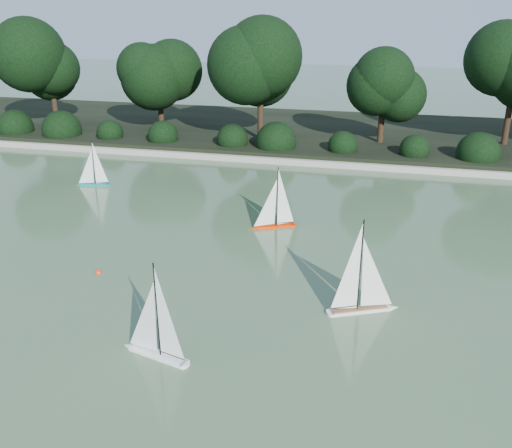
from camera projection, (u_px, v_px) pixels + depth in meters
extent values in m
plane|color=#31482B|center=(284.00, 314.00, 9.11)|extent=(80.00, 80.00, 0.00)
cube|color=gray|center=(342.00, 164.00, 17.23)|extent=(40.00, 0.35, 0.18)
cube|color=black|center=(353.00, 135.00, 20.83)|extent=(40.00, 8.00, 0.30)
cylinder|color=black|center=(56.00, 114.00, 21.44)|extent=(0.20, 0.20, 1.51)
sphere|color=black|center=(49.00, 64.00, 20.78)|extent=(2.38, 2.38, 2.38)
cylinder|color=black|center=(161.00, 118.00, 21.11)|extent=(0.20, 0.20, 1.37)
sphere|color=black|center=(158.00, 71.00, 20.50)|extent=(2.24, 2.24, 2.24)
cylinder|color=black|center=(260.00, 124.00, 19.35)|extent=(0.20, 0.20, 1.66)
sphere|color=black|center=(261.00, 62.00, 18.62)|extent=(2.66, 2.66, 2.66)
cylinder|color=black|center=(380.00, 132.00, 18.98)|extent=(0.20, 0.20, 1.26)
sphere|color=black|center=(384.00, 84.00, 18.41)|extent=(2.10, 2.10, 2.10)
cylinder|color=black|center=(506.00, 127.00, 18.63)|extent=(0.20, 0.20, 1.73)
sphere|color=black|center=(12.00, 128.00, 20.60)|extent=(1.10, 1.10, 1.10)
sphere|color=black|center=(62.00, 130.00, 20.15)|extent=(1.10, 1.10, 1.10)
sphere|color=black|center=(113.00, 133.00, 19.70)|extent=(1.10, 1.10, 1.10)
sphere|color=black|center=(167.00, 136.00, 19.26)|extent=(1.10, 1.10, 1.10)
sphere|color=black|center=(224.00, 139.00, 18.81)|extent=(1.10, 1.10, 1.10)
sphere|color=black|center=(283.00, 143.00, 18.36)|extent=(1.10, 1.10, 1.10)
sphere|color=black|center=(346.00, 146.00, 17.91)|extent=(1.10, 1.10, 1.10)
sphere|color=black|center=(411.00, 150.00, 17.46)|extent=(1.10, 1.10, 1.10)
sphere|color=black|center=(480.00, 154.00, 17.02)|extent=(1.10, 1.10, 1.10)
cube|color=white|center=(158.00, 354.00, 7.99)|extent=(0.94, 0.42, 0.09)
cone|color=white|center=(129.00, 343.00, 8.23)|extent=(0.23, 0.23, 0.18)
cylinder|color=white|center=(185.00, 363.00, 7.78)|extent=(0.14, 0.14, 0.09)
cylinder|color=black|center=(157.00, 307.00, 7.69)|extent=(0.02, 0.02, 1.43)
cylinder|color=black|center=(172.00, 353.00, 7.84)|extent=(0.41, 0.13, 0.01)
cube|color=silver|center=(360.00, 309.00, 9.16)|extent=(0.99, 0.61, 0.10)
cone|color=silver|center=(393.00, 305.00, 9.27)|extent=(0.27, 0.27, 0.20)
cylinder|color=silver|center=(330.00, 312.00, 9.06)|extent=(0.16, 0.16, 0.10)
cube|color=olive|center=(360.00, 306.00, 9.14)|extent=(0.89, 0.53, 0.01)
cylinder|color=black|center=(360.00, 262.00, 8.85)|extent=(0.03, 0.03, 1.55)
cylinder|color=black|center=(344.00, 304.00, 9.07)|extent=(0.42, 0.21, 0.02)
cube|color=#FF3100|center=(275.00, 225.00, 12.62)|extent=(0.85, 0.55, 0.09)
cone|color=#FF3100|center=(253.00, 227.00, 12.51)|extent=(0.23, 0.23, 0.17)
cylinder|color=#FF3100|center=(294.00, 224.00, 12.71)|extent=(0.14, 0.14, 0.09)
cylinder|color=black|center=(277.00, 194.00, 12.37)|extent=(0.02, 0.02, 1.35)
cylinder|color=black|center=(285.00, 221.00, 12.63)|extent=(0.36, 0.20, 0.01)
cube|color=#068581|center=(94.00, 184.00, 15.55)|extent=(0.79, 0.33, 0.08)
cone|color=#068581|center=(78.00, 184.00, 15.55)|extent=(0.19, 0.19, 0.16)
cylinder|color=#068581|center=(109.00, 184.00, 15.54)|extent=(0.11, 0.11, 0.08)
cylinder|color=black|center=(93.00, 161.00, 15.31)|extent=(0.02, 0.02, 1.21)
cylinder|color=black|center=(102.00, 181.00, 15.51)|extent=(0.35, 0.10, 0.01)
sphere|color=red|center=(98.00, 273.00, 10.49)|extent=(0.14, 0.14, 0.14)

